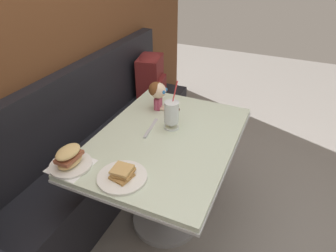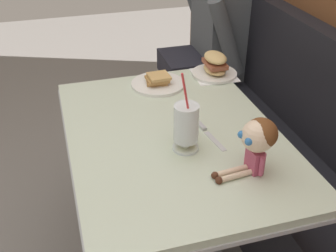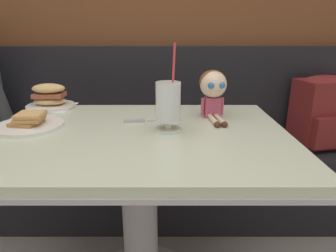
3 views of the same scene
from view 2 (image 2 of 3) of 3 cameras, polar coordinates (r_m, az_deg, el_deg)
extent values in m
cube|color=black|center=(2.17, 15.97, -10.00)|extent=(2.60, 0.48, 0.45)
cube|color=beige|center=(1.65, 0.75, -1.38)|extent=(1.10, 0.80, 0.03)
cube|color=#B7BABF|center=(1.66, 0.74, -2.04)|extent=(1.11, 0.81, 0.02)
cylinder|color=#A5A8AD|center=(1.87, 0.67, -10.58)|extent=(0.14, 0.14, 0.65)
cylinder|color=white|center=(2.00, -1.36, 5.66)|extent=(0.25, 0.25, 0.01)
cube|color=#B78447|center=(2.00, -1.54, 6.09)|extent=(0.11, 0.11, 0.01)
cube|color=#B78447|center=(1.98, -1.46, 6.30)|extent=(0.10, 0.10, 0.01)
cube|color=tan|center=(1.97, -1.23, 6.70)|extent=(0.10, 0.10, 0.01)
cylinder|color=silver|center=(1.55, 2.38, -2.91)|extent=(0.10, 0.10, 0.01)
cylinder|color=silver|center=(1.54, 2.39, -2.30)|extent=(0.03, 0.03, 0.03)
cylinder|color=silver|center=(1.50, 2.46, 0.40)|extent=(0.09, 0.09, 0.14)
cylinder|color=#E0DB6B|center=(1.50, 2.45, -0.07)|extent=(0.08, 0.08, 0.11)
cylinder|color=#DB383D|center=(1.43, 2.55, 3.28)|extent=(0.02, 0.05, 0.22)
cube|color=white|center=(2.11, 6.22, 6.82)|extent=(0.21, 0.21, 0.00)
cylinder|color=white|center=(2.11, 6.23, 7.02)|extent=(0.22, 0.22, 0.01)
ellipsoid|color=tan|center=(2.10, 6.27, 7.62)|extent=(0.15, 0.10, 0.04)
cube|color=#995138|center=(2.09, 6.32, 8.32)|extent=(0.14, 0.09, 0.02)
ellipsoid|color=tan|center=(2.07, 6.37, 9.13)|extent=(0.15, 0.10, 0.04)
cube|color=silver|center=(1.60, 6.34, -2.02)|extent=(0.14, 0.04, 0.00)
cube|color=#B2B5BA|center=(1.69, 4.28, 0.22)|extent=(0.09, 0.03, 0.01)
cube|color=#B74C6B|center=(1.45, 11.56, -4.53)|extent=(0.07, 0.05, 0.08)
sphere|color=beige|center=(1.40, 11.98, -1.31)|extent=(0.11, 0.11, 0.11)
ellipsoid|color=brown|center=(1.40, 12.43, -0.94)|extent=(0.12, 0.12, 0.10)
sphere|color=#2D6BB2|center=(1.39, 9.84, -1.14)|extent=(0.03, 0.03, 0.03)
sphere|color=#2D6BB2|center=(1.36, 10.78, -2.08)|extent=(0.03, 0.03, 0.03)
cylinder|color=beige|center=(1.45, 8.44, -6.02)|extent=(0.03, 0.12, 0.02)
cylinder|color=beige|center=(1.43, 9.00, -6.65)|extent=(0.03, 0.12, 0.02)
sphere|color=#4C2819|center=(1.42, 6.33, -6.62)|extent=(0.03, 0.03, 0.03)
sphere|color=#4C2819|center=(1.40, 6.86, -7.27)|extent=(0.03, 0.03, 0.03)
cylinder|color=#B74C6B|center=(1.48, 10.73, -3.53)|extent=(0.02, 0.02, 0.07)
cylinder|color=#B74C6B|center=(1.43, 12.45, -5.29)|extent=(0.02, 0.02, 0.07)
cube|color=#4C5156|center=(2.74, 6.86, 12.74)|extent=(0.38, 0.24, 0.58)
cube|color=#23232D|center=(2.76, 3.07, 8.15)|extent=(0.34, 0.36, 0.14)
cylinder|color=#4C5156|center=(2.92, 4.20, 14.67)|extent=(0.09, 0.25, 0.48)
cylinder|color=#4C5156|center=(2.51, 7.83, 11.59)|extent=(0.09, 0.25, 0.48)
camera|label=1|loc=(2.66, -24.56, 32.28)|focal=31.76mm
camera|label=3|loc=(1.46, -39.80, 2.67)|focal=31.80mm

